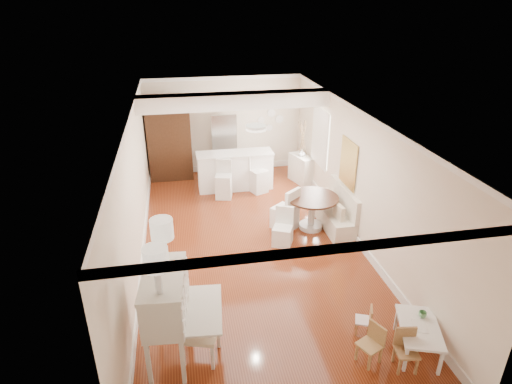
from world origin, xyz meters
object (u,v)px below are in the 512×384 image
object	(u,v)px
secretary_bureau	(167,317)
kids_chair_c	(407,351)
bar_stool_left	(223,180)
slip_chair_near	(283,227)
gustavian_armchair	(200,331)
pantry_cabinet	(169,140)
kids_chair_b	(363,320)
breakfast_counter	(235,171)
bar_stool_right	(259,175)
slip_chair_far	(285,208)
dining_table	(312,213)
fridge	(236,145)
sideboard	(301,169)
kids_chair_a	(370,345)
kids_table	(417,339)

from	to	relation	value
secretary_bureau	kids_chair_c	xyz separation A→B (m)	(3.27, -0.85, -0.40)
bar_stool_left	slip_chair_near	bearing A→B (deg)	-56.26
gustavian_armchair	pantry_cabinet	bearing A→B (deg)	20.11
kids_chair_b	breakfast_counter	size ratio (longest dim) A/B	0.24
gustavian_armchair	bar_stool_right	world-z (taller)	bar_stool_right
breakfast_counter	pantry_cabinet	xyz separation A→B (m)	(-1.70, 1.08, 0.63)
slip_chair_near	slip_chair_far	distance (m)	0.73
kids_chair_b	kids_chair_c	distance (m)	0.84
breakfast_counter	bar_stool_left	xyz separation A→B (m)	(-0.38, -0.55, -0.01)
dining_table	slip_chair_near	bearing A→B (deg)	-145.71
fridge	sideboard	world-z (taller)	fridge
secretary_bureau	bar_stool_right	size ratio (longest dim) A/B	1.45
kids_chair_b	slip_chair_near	distance (m)	2.88
gustavian_armchair	fridge	distance (m)	7.16
slip_chair_far	slip_chair_near	bearing A→B (deg)	33.94
slip_chair_far	kids_chair_a	bearing A→B (deg)	54.59
kids_chair_b	bar_stool_left	bearing A→B (deg)	-140.96
slip_chair_near	bar_stool_left	world-z (taller)	bar_stool_left
bar_stool_right	breakfast_counter	bearing A→B (deg)	124.73
secretary_bureau	kids_table	world-z (taller)	secretary_bureau
gustavian_armchair	kids_chair_b	xyz separation A→B (m)	(2.52, 0.02, -0.22)
kids_chair_c	kids_chair_b	bearing A→B (deg)	120.44
slip_chair_far	sideboard	world-z (taller)	slip_chair_far
kids_chair_c	secretary_bureau	bearing A→B (deg)	174.80
kids_table	fridge	bearing A→B (deg)	102.10
secretary_bureau	breakfast_counter	bearing A→B (deg)	78.09
sideboard	breakfast_counter	bearing A→B (deg)	164.55
slip_chair_far	breakfast_counter	xyz separation A→B (m)	(-0.79, 2.41, 0.02)
gustavian_armchair	pantry_cabinet	xyz separation A→B (m)	(-0.35, 7.00, 0.68)
bar_stool_right	sideboard	bearing A→B (deg)	-4.40
kids_chair_b	dining_table	bearing A→B (deg)	-160.66
kids_chair_a	breakfast_counter	distance (m)	6.55
kids_table	bar_stool_left	size ratio (longest dim) A/B	0.93
pantry_cabinet	bar_stool_right	bearing A→B (deg)	-32.36
dining_table	sideboard	distance (m)	2.68
gustavian_armchair	kids_table	world-z (taller)	gustavian_armchair
kids_chair_a	kids_chair_c	world-z (taller)	kids_chair_c
secretary_bureau	slip_chair_near	world-z (taller)	secretary_bureau
secretary_bureau	kids_chair_b	bearing A→B (deg)	3.86
kids_chair_a	dining_table	xyz separation A→B (m)	(0.36, 3.92, 0.08)
kids_chair_c	slip_chair_near	xyz separation A→B (m)	(-0.90, 3.59, 0.09)
kids_table	kids_chair_b	distance (m)	0.81
kids_chair_b	pantry_cabinet	xyz separation A→B (m)	(-2.87, 6.98, 0.90)
bar_stool_right	pantry_cabinet	size ratio (longest dim) A/B	0.43
slip_chair_near	gustavian_armchair	bearing A→B (deg)	-98.83
secretary_bureau	bar_stool_left	xyz separation A→B (m)	(1.42, 5.28, -0.22)
kids_chair_c	breakfast_counter	distance (m)	6.84
kids_chair_a	slip_chair_near	bearing A→B (deg)	162.37
dining_table	fridge	bearing A→B (deg)	108.11
kids_table	bar_stool_right	distance (m)	6.17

